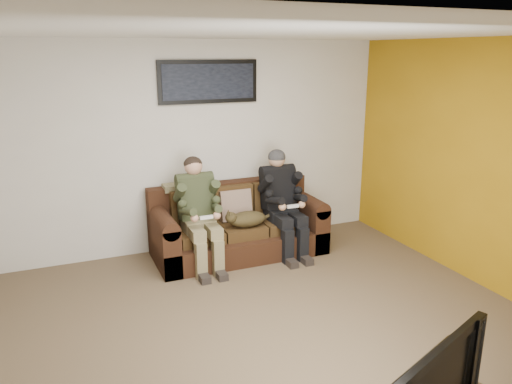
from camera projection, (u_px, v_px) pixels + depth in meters
name	position (u px, v px, depth m)	size (l,w,h in m)	color
floor	(269.00, 328.00, 4.59)	(5.00, 5.00, 0.00)	brown
ceiling	(272.00, 32.00, 3.88)	(5.00, 5.00, 0.00)	silver
wall_back	(196.00, 147.00, 6.23)	(5.00, 5.00, 0.00)	beige
wall_front	(477.00, 318.00, 2.24)	(5.00, 5.00, 0.00)	beige
wall_right	(490.00, 167.00, 5.16)	(4.50, 4.50, 0.00)	beige
accent_wall_right	(489.00, 167.00, 5.16)	(4.50, 4.50, 0.00)	#A77710
sofa	(237.00, 228.00, 6.26)	(2.09, 0.90, 0.86)	#331B0F
throw_pillow	(235.00, 205.00, 6.21)	(0.40, 0.11, 0.38)	#8C6E5C
throw_blanket	(181.00, 187.00, 6.11)	(0.43, 0.21, 0.08)	gray
person_left	(198.00, 207.00, 5.80)	(0.51, 0.87, 1.27)	#857853
person_right	(282.00, 197.00, 6.20)	(0.51, 0.86, 1.28)	black
cat	(246.00, 219.00, 5.98)	(0.66, 0.26, 0.24)	#4D3E1E
framed_poster	(209.00, 82.00, 6.05)	(1.25, 0.05, 0.52)	black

